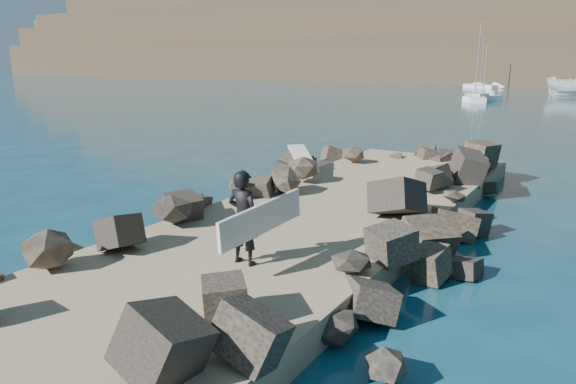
{
  "coord_description": "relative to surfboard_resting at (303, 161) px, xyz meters",
  "views": [
    {
      "loc": [
        6.54,
        -11.28,
        4.62
      ],
      "look_at": [
        0.0,
        -1.0,
        1.5
      ],
      "focal_mm": 32.0,
      "sensor_mm": 36.0,
      "label": 1
    }
  ],
  "objects": [
    {
      "name": "riprap_left",
      "position": [
        0.06,
        -6.15,
        -0.54
      ],
      "size": [
        2.6,
        22.0,
        1.0
      ],
      "primitive_type": "cube",
      "color": "black",
      "rests_on": "ground"
    },
    {
      "name": "ground",
      "position": [
        2.96,
        -4.65,
        -1.04
      ],
      "size": [
        800.0,
        800.0,
        0.0
      ],
      "primitive_type": "plane",
      "color": "#0F384C",
      "rests_on": "ground"
    },
    {
      "name": "boat_imported",
      "position": [
        4.07,
        63.37,
        0.31
      ],
      "size": [
        7.5,
        4.89,
        2.71
      ],
      "primitive_type": "imported",
      "rotation": [
        0.0,
        0.0,
        1.22
      ],
      "color": "silver",
      "rests_on": "ground"
    },
    {
      "name": "sailboat_e",
      "position": [
        -11.16,
        78.89,
        -0.69
      ],
      "size": [
        6.63,
        5.31,
        8.47
      ],
      "color": "white",
      "rests_on": "ground"
    },
    {
      "name": "riprap_right",
      "position": [
        5.86,
        -6.15,
        -0.54
      ],
      "size": [
        2.6,
        22.0,
        1.0
      ],
      "primitive_type": "cube",
      "color": "#272421",
      "rests_on": "ground"
    },
    {
      "name": "surfer_with_board",
      "position": [
        3.54,
        -8.13,
        0.54
      ],
      "size": [
        0.95,
        2.41,
        1.95
      ],
      "color": "black",
      "rests_on": "jetty"
    },
    {
      "name": "jetty",
      "position": [
        2.96,
        -6.65,
        -0.74
      ],
      "size": [
        6.0,
        26.0,
        0.6
      ],
      "primitive_type": "cube",
      "color": "#8C7759",
      "rests_on": "ground"
    },
    {
      "name": "surfboard_resting",
      "position": [
        0.0,
        0.0,
        0.0
      ],
      "size": [
        2.22,
        2.28,
        0.09
      ],
      "primitive_type": "cube",
      "rotation": [
        0.0,
        0.0,
        0.76
      ],
      "color": "silver",
      "rests_on": "riprap_left"
    },
    {
      "name": "sailboat_a",
      "position": [
        -4.86,
        47.68,
        -0.69
      ],
      "size": [
        4.09,
        7.71,
        9.1
      ],
      "color": "white",
      "rests_on": "ground"
    },
    {
      "name": "sailboat_b",
      "position": [
        -3.98,
        47.79,
        -0.69
      ],
      "size": [
        3.71,
        5.16,
        6.59
      ],
      "color": "white",
      "rests_on": "ground"
    }
  ]
}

